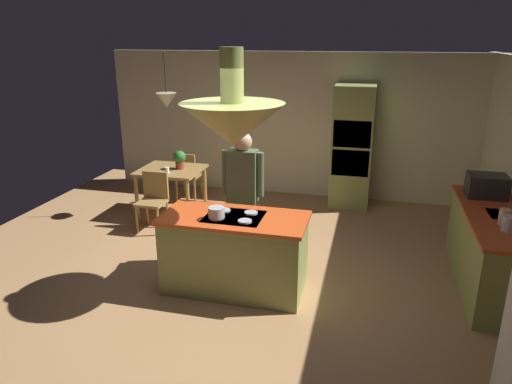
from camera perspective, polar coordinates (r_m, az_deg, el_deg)
The scene contains 17 objects.
ground at distance 5.78m, azimuth -1.96°, elevation -10.60°, with size 8.16×8.16×0.00m, color #AD7F51.
wall_back at distance 8.56m, azimuth 4.38°, elevation 8.10°, with size 6.80×0.10×2.55m, color beige.
kitchen_island at distance 5.40m, azimuth -2.60°, elevation -7.38°, with size 1.63×0.78×0.92m.
counter_run_right at distance 6.10m, azimuth 26.53°, elevation -6.23°, with size 0.73×2.09×0.90m.
oven_tower at distance 8.10m, azimuth 11.55°, elevation 5.38°, with size 0.66×0.62×2.05m.
dining_table at distance 7.74m, azimuth -10.27°, elevation 2.01°, with size 0.99×0.88×0.76m.
person_at_island at distance 5.81m, azimuth -1.58°, elevation 0.21°, with size 0.53×0.23×1.71m.
range_hood at distance 4.94m, azimuth -2.86°, elevation 8.48°, with size 1.10×1.10×1.00m.
pendant_light_over_table at distance 7.50m, azimuth -10.80°, elevation 10.90°, with size 0.32×0.32×0.82m.
chair_facing_island at distance 7.22m, azimuth -12.33°, elevation -0.59°, with size 0.40×0.40×0.87m.
chair_by_back_wall at distance 8.37m, azimuth -8.38°, elevation 2.28°, with size 0.40×0.40×0.87m.
potted_plant_on_table at distance 7.65m, azimuth -9.26°, elevation 4.01°, with size 0.20×0.20×0.30m.
cup_on_table at distance 7.49m, azimuth -10.73°, elevation 2.63°, with size 0.07×0.07×0.09m, color white.
canister_flour at distance 5.45m, azimuth 28.31°, elevation -3.42°, with size 0.13×0.13×0.16m, color silver.
canister_sugar at distance 5.61m, azimuth 27.91°, elevation -2.69°, with size 0.12×0.12×0.17m, color #E0B78C.
microwave_on_counter at distance 6.47m, azimuth 26.18°, elevation 0.68°, with size 0.46×0.36×0.28m, color #232326.
cooking_pot_on_cooktop at distance 5.13m, azimuth -4.82°, elevation -2.49°, with size 0.18×0.18×0.12m, color #B2B2B7.
Camera 1 is at (1.42, -4.85, 2.81)m, focal length 33.00 mm.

